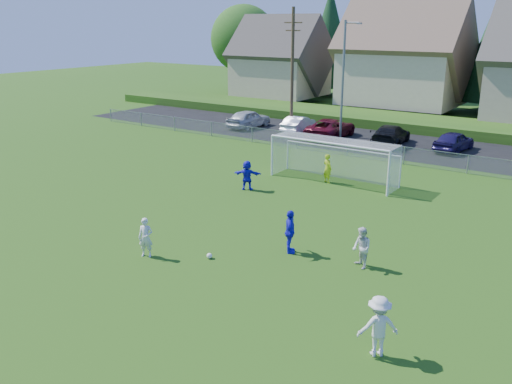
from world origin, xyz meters
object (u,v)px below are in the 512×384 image
(soccer_ball, at_px, (209,256))
(car_b, at_px, (298,124))
(player_white_a, at_px, (146,238))
(car_d, at_px, (391,135))
(car_c, at_px, (331,128))
(player_white_c, at_px, (378,326))
(goalkeeper, at_px, (327,168))
(player_blue_a, at_px, (290,232))
(car_a, at_px, (249,119))
(car_e, at_px, (454,141))
(player_white_b, at_px, (362,248))
(player_blue_b, at_px, (247,175))
(soccer_goal, at_px, (335,154))

(soccer_ball, relative_size, car_b, 0.05)
(player_white_a, xyz_separation_m, car_d, (0.32, 25.09, -0.06))
(car_c, bearing_deg, player_white_c, 116.57)
(goalkeeper, relative_size, car_c, 0.31)
(player_blue_a, bearing_deg, car_a, 7.33)
(player_white_c, relative_size, car_e, 0.42)
(car_c, bearing_deg, player_blue_a, 110.09)
(player_white_b, relative_size, player_blue_b, 0.97)
(goalkeeper, xyz_separation_m, car_a, (-13.56, 11.34, -0.06))
(car_c, bearing_deg, player_white_b, 116.80)
(car_a, distance_m, car_d, 12.78)
(player_white_a, bearing_deg, car_d, 63.27)
(player_white_c, distance_m, car_c, 29.78)
(player_white_c, height_order, goalkeeper, player_white_c)
(player_white_c, distance_m, car_a, 34.20)
(soccer_ball, distance_m, goalkeeper, 12.09)
(car_c, distance_m, car_e, 9.46)
(player_blue_a, distance_m, soccer_goal, 10.80)
(car_d, bearing_deg, player_white_b, 102.12)
(player_white_a, distance_m, player_blue_b, 9.71)
(player_blue_a, xyz_separation_m, goalkeeper, (-3.37, 9.75, -0.05))
(car_a, distance_m, car_e, 17.35)
(car_b, distance_m, car_d, 8.06)
(player_white_c, height_order, car_d, player_white_c)
(car_a, relative_size, soccer_goal, 0.62)
(player_white_a, xyz_separation_m, player_blue_b, (-1.89, 9.52, 0.03))
(player_white_c, relative_size, car_d, 0.35)
(goalkeeper, xyz_separation_m, soccer_goal, (0.18, 0.55, 0.79))
(player_white_b, bearing_deg, goalkeeper, 162.09)
(player_white_c, bearing_deg, player_white_a, -46.81)
(car_c, bearing_deg, player_white_a, 97.50)
(car_b, bearing_deg, soccer_goal, 122.29)
(car_a, bearing_deg, player_white_a, 120.04)
(car_b, bearing_deg, player_blue_a, 113.23)
(player_white_a, xyz_separation_m, soccer_goal, (1.29, 13.81, 0.83))
(player_blue_b, xyz_separation_m, car_e, (6.76, 16.01, -0.10))
(car_b, bearing_deg, car_a, 0.54)
(player_white_b, bearing_deg, car_c, 158.06)
(player_white_c, height_order, car_b, player_white_c)
(player_blue_b, xyz_separation_m, soccer_goal, (3.18, 4.29, 0.80))
(soccer_ball, height_order, player_white_b, player_white_b)
(car_a, relative_size, car_b, 1.09)
(car_a, xyz_separation_m, soccer_goal, (13.74, -10.79, 0.84))
(car_d, bearing_deg, soccer_goal, 88.60)
(soccer_ball, bearing_deg, car_b, 112.52)
(player_blue_a, height_order, soccer_goal, soccer_goal)
(player_blue_a, height_order, car_d, player_blue_a)
(car_a, bearing_deg, car_c, -175.31)
(soccer_ball, xyz_separation_m, player_white_a, (-2.18, -1.24, 0.68))
(car_e, bearing_deg, player_blue_a, 96.01)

